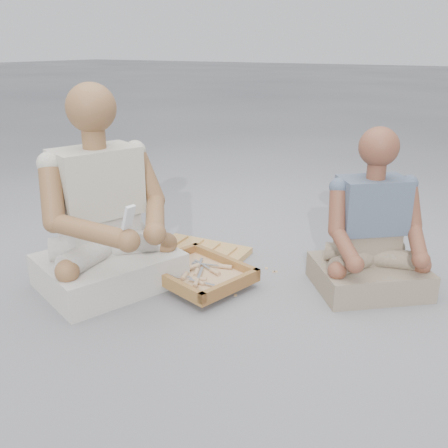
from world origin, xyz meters
The scene contains 24 objects.
ground centered at (0.00, 0.00, 0.00)m, with size 60.00×60.00×0.00m, color gray.
carved_panel centered at (-0.30, 0.39, 0.02)m, with size 0.54×0.36×0.04m, color #A97B41.
tool_tray centered at (-0.10, 0.09, 0.06)m, with size 0.58×0.51×0.06m.
chisel_0 centered at (-0.07, 0.02, 0.06)m, with size 0.21×0.09×0.02m.
chisel_1 centered at (-0.13, 0.03, 0.07)m, with size 0.08×0.22×0.02m.
chisel_2 centered at (-0.15, 0.09, 0.08)m, with size 0.09×0.21×0.02m.
chisel_3 centered at (-0.04, 0.14, 0.07)m, with size 0.21×0.10×0.02m.
chisel_4 centered at (-0.03, 0.20, 0.07)m, with size 0.22×0.08×0.02m.
chisel_5 centered at (-0.03, -0.02, 0.08)m, with size 0.10×0.21×0.02m.
chisel_6 centered at (-0.05, 0.00, 0.06)m, with size 0.22×0.07×0.02m.
chisel_7 centered at (0.08, 0.00, 0.07)m, with size 0.22×0.03×0.02m.
chisel_8 centered at (-0.11, 0.09, 0.07)m, with size 0.11×0.21×0.02m.
wood_chip_0 centered at (0.13, 0.07, 0.00)m, with size 0.02×0.01×0.00m, color tan.
wood_chip_1 centered at (0.12, 0.43, 0.00)m, with size 0.02×0.01×0.00m, color tan.
wood_chip_2 centered at (-0.38, 0.47, 0.00)m, with size 0.02×0.01×0.00m, color tan.
wood_chip_3 centered at (-0.30, -0.15, 0.00)m, with size 0.02×0.01×0.00m, color tan.
wood_chip_4 centered at (0.07, 0.19, 0.00)m, with size 0.02×0.01×0.00m, color tan.
wood_chip_5 centered at (-0.10, -0.03, 0.00)m, with size 0.02×0.01×0.00m, color tan.
wood_chip_6 centered at (0.18, 0.41, 0.00)m, with size 0.02×0.01×0.00m, color tan.
wood_chip_7 centered at (-0.20, 0.27, 0.00)m, with size 0.02×0.01×0.00m, color tan.
wood_chip_8 centered at (0.19, 0.42, 0.00)m, with size 0.02×0.01×0.00m, color tan.
craftsman centered at (-0.49, -0.14, 0.34)m, with size 0.76×0.78×1.00m.
companion centered at (0.66, 0.49, 0.27)m, with size 0.66×0.65×0.81m.
mobile_phone centered at (-0.16, -0.33, 0.48)m, with size 0.06×0.05×0.11m.
Camera 1 is at (1.20, -1.84, 1.16)m, focal length 40.00 mm.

